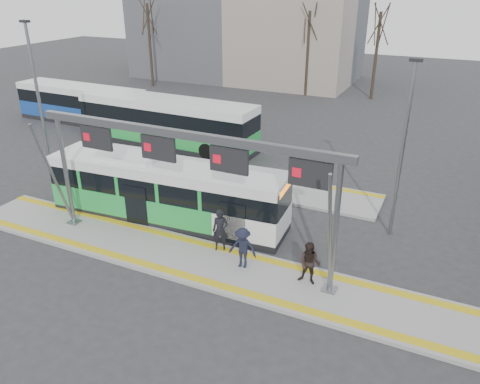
# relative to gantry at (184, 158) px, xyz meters

# --- Properties ---
(ground) EXTENTS (120.00, 120.00, 0.00)m
(ground) POSITION_rel_gantry_xyz_m (0.35, -0.25, -4.30)
(ground) COLOR #2D2D30
(ground) RESTS_ON ground
(platform_main) EXTENTS (22.00, 3.00, 0.15)m
(platform_main) POSITION_rel_gantry_xyz_m (0.35, -0.25, -4.22)
(platform_main) COLOR gray
(platform_main) RESTS_ON ground
(platform_second) EXTENTS (20.00, 3.00, 0.15)m
(platform_second) POSITION_rel_gantry_xyz_m (-3.65, 7.75, -4.22)
(platform_second) COLOR gray
(platform_second) RESTS_ON ground
(tactile_main) EXTENTS (22.00, 2.65, 0.02)m
(tactile_main) POSITION_rel_gantry_xyz_m (0.35, -0.25, -4.14)
(tactile_main) COLOR gold
(tactile_main) RESTS_ON platform_main
(tactile_second) EXTENTS (20.00, 0.35, 0.02)m
(tactile_second) POSITION_rel_gantry_xyz_m (-3.65, 8.90, -4.14)
(tactile_second) COLOR gold
(tactile_second) RESTS_ON platform_second
(gantry) EXTENTS (13.00, 1.68, 5.20)m
(gantry) POSITION_rel_gantry_xyz_m (0.00, 0.00, 0.00)
(gantry) COLOR slate
(gantry) RESTS_ON platform_main
(hero_bus) EXTENTS (11.40, 3.16, 3.10)m
(hero_bus) POSITION_rel_gantry_xyz_m (-2.60, 2.42, -2.88)
(hero_bus) COLOR black
(hero_bus) RESTS_ON ground
(bg_bus_green) EXTENTS (12.71, 3.01, 3.16)m
(bg_bus_green) POSITION_rel_gantry_xyz_m (-8.56, 11.56, -2.74)
(bg_bus_green) COLOR black
(bg_bus_green) RESTS_ON ground
(bg_bus_blue) EXTENTS (10.98, 2.65, 2.85)m
(bg_bus_blue) POSITION_rel_gantry_xyz_m (-17.67, 13.39, -2.89)
(bg_bus_blue) COLOR black
(bg_bus_blue) RESTS_ON ground
(passenger_a) EXTENTS (0.77, 0.66, 1.80)m
(passenger_a) POSITION_rel_gantry_xyz_m (1.02, 0.85, -3.25)
(passenger_a) COLOR black
(passenger_a) RESTS_ON platform_main
(passenger_b) EXTENTS (0.81, 0.63, 1.67)m
(passenger_b) POSITION_rel_gantry_xyz_m (5.02, 0.15, -3.32)
(passenger_b) COLOR black
(passenger_b) RESTS_ON platform_main
(passenger_c) EXTENTS (1.15, 0.75, 1.68)m
(passenger_c) POSITION_rel_gantry_xyz_m (2.38, 0.08, -3.31)
(passenger_c) COLOR black
(passenger_c) RESTS_ON platform_main
(tree_left) EXTENTS (1.40, 1.40, 8.71)m
(tree_left) POSITION_rel_gantry_xyz_m (-4.66, 29.78, 2.31)
(tree_left) COLOR #382B21
(tree_left) RESTS_ON ground
(tree_mid) EXTENTS (1.40, 1.40, 8.72)m
(tree_mid) POSITION_rel_gantry_xyz_m (1.41, 31.01, 2.31)
(tree_mid) COLOR #382B21
(tree_mid) RESTS_ON ground
(tree_far) EXTENTS (1.40, 1.40, 9.19)m
(tree_far) POSITION_rel_gantry_xyz_m (-20.50, 26.99, 2.67)
(tree_far) COLOR #382B21
(tree_far) RESTS_ON ground
(lamp_west) EXTENTS (0.50, 0.25, 8.54)m
(lamp_west) POSITION_rel_gantry_xyz_m (-10.83, 3.43, 0.21)
(lamp_west) COLOR slate
(lamp_west) RESTS_ON ground
(lamp_east) EXTENTS (0.50, 0.25, 7.63)m
(lamp_east) POSITION_rel_gantry_xyz_m (7.14, 5.42, -0.24)
(lamp_east) COLOR slate
(lamp_east) RESTS_ON ground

